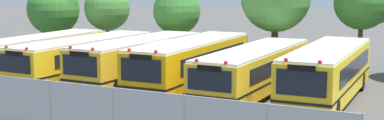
% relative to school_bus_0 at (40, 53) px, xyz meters
% --- Properties ---
extents(ground_plane, '(160.00, 160.00, 0.00)m').
position_rel_school_bus_0_xyz_m(ground_plane, '(8.81, 0.05, -1.33)').
color(ground_plane, '#514F4C').
extents(school_bus_0, '(2.69, 10.71, 2.52)m').
position_rel_school_bus_0_xyz_m(school_bus_0, '(0.00, 0.00, 0.00)').
color(school_bus_0, '#EAA80C').
rests_on(school_bus_0, ground_plane).
extents(school_bus_1, '(2.90, 11.19, 2.54)m').
position_rel_school_bus_0_xyz_m(school_bus_1, '(3.42, -0.01, 0.01)').
color(school_bus_1, yellow).
rests_on(school_bus_1, ground_plane).
extents(school_bus_2, '(2.81, 10.58, 2.68)m').
position_rel_school_bus_0_xyz_m(school_bus_2, '(7.12, 0.15, 0.08)').
color(school_bus_2, yellow).
rests_on(school_bus_2, ground_plane).
extents(school_bus_3, '(2.71, 10.65, 2.79)m').
position_rel_school_bus_0_xyz_m(school_bus_3, '(10.50, -0.05, 0.14)').
color(school_bus_3, '#EAA80C').
rests_on(school_bus_3, ground_plane).
extents(school_bus_4, '(2.64, 11.17, 2.52)m').
position_rel_school_bus_0_xyz_m(school_bus_4, '(13.98, 0.27, 0.00)').
color(school_bus_4, yellow).
rests_on(school_bus_4, ground_plane).
extents(school_bus_5, '(2.77, 10.75, 2.78)m').
position_rel_school_bus_0_xyz_m(school_bus_5, '(17.68, 0.28, 0.13)').
color(school_bus_5, yellow).
rests_on(school_bus_5, ground_plane).
extents(tree_0, '(3.97, 3.97, 5.57)m').
position_rel_school_bus_0_xyz_m(tree_0, '(-4.59, 6.97, 2.36)').
color(tree_0, '#4C3823').
rests_on(tree_0, ground_plane).
extents(tree_1, '(3.49, 3.39, 5.45)m').
position_rel_school_bus_0_xyz_m(tree_1, '(-0.50, 7.79, 2.35)').
color(tree_1, '#4C3823').
rests_on(tree_1, ground_plane).
extents(tree_2, '(3.24, 3.24, 5.32)m').
position_rel_school_bus_0_xyz_m(tree_2, '(5.62, 7.29, 2.37)').
color(tree_2, '#4C3823').
rests_on(tree_2, ground_plane).
extents(tree_4, '(3.67, 3.41, 6.16)m').
position_rel_school_bus_0_xyz_m(tree_4, '(17.83, 9.22, 3.07)').
color(tree_4, '#4C3823').
rests_on(tree_4, ground_plane).
extents(chainlink_fence, '(23.60, 0.07, 2.02)m').
position_rel_school_bus_0_xyz_m(chainlink_fence, '(9.21, -9.72, -0.28)').
color(chainlink_fence, '#9EA0A3').
rests_on(chainlink_fence, ground_plane).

